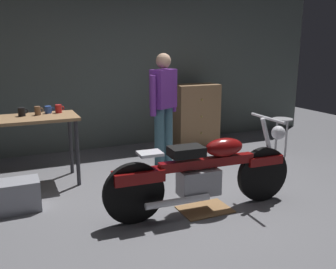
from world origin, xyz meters
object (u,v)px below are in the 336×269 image
(motorcycle, at_px, (205,172))
(mug_red_diner, at_px, (59,109))
(shop_stool, at_px, (282,127))
(storage_bin, at_px, (19,195))
(wooden_dresser, at_px, (196,115))
(mug_blue_enamel, at_px, (48,110))
(mug_brown_stoneware, at_px, (38,111))
(mug_black_matte, at_px, (22,112))
(person_standing, at_px, (164,105))

(motorcycle, height_order, mug_red_diner, mug_red_diner)
(shop_stool, height_order, storage_bin, shop_stool)
(motorcycle, relative_size, wooden_dresser, 1.99)
(storage_bin, bearing_deg, motorcycle, -24.38)
(wooden_dresser, xyz_separation_m, mug_blue_enamel, (-2.64, -0.80, 0.40))
(mug_blue_enamel, height_order, mug_brown_stoneware, mug_brown_stoneware)
(wooden_dresser, bearing_deg, mug_black_matte, -163.42)
(shop_stool, relative_size, mug_blue_enamel, 5.33)
(storage_bin, bearing_deg, mug_red_diner, 56.43)
(person_standing, bearing_deg, mug_red_diner, -30.60)
(shop_stool, xyz_separation_m, storage_bin, (-3.98, -0.42, -0.33))
(storage_bin, relative_size, mug_black_matte, 3.55)
(person_standing, xyz_separation_m, storage_bin, (-2.09, -0.84, -0.76))
(mug_red_diner, bearing_deg, wooden_dresser, 18.22)
(shop_stool, bearing_deg, mug_brown_stoneware, 173.49)
(mug_red_diner, xyz_separation_m, mug_blue_enamel, (-0.13, 0.02, -0.01))
(person_standing, height_order, mug_black_matte, person_standing)
(person_standing, relative_size, shop_stool, 2.61)
(mug_red_diner, xyz_separation_m, mug_brown_stoneware, (-0.27, -0.06, 0.00))
(shop_stool, height_order, mug_blue_enamel, mug_blue_enamel)
(storage_bin, relative_size, mug_blue_enamel, 3.67)
(motorcycle, distance_m, person_standing, 1.76)
(shop_stool, xyz_separation_m, wooden_dresser, (-0.88, 1.31, 0.05))
(storage_bin, relative_size, mug_brown_stoneware, 3.85)
(storage_bin, height_order, mug_black_matte, mug_black_matte)
(person_standing, distance_m, mug_red_diner, 1.50)
(shop_stool, distance_m, mug_brown_stoneware, 3.71)
(wooden_dresser, height_order, mug_blue_enamel, wooden_dresser)
(wooden_dresser, distance_m, mug_blue_enamel, 2.79)
(person_standing, height_order, mug_brown_stoneware, person_standing)
(mug_red_diner, distance_m, mug_brown_stoneware, 0.28)
(mug_brown_stoneware, bearing_deg, storage_bin, -111.45)
(motorcycle, height_order, wooden_dresser, wooden_dresser)
(shop_stool, relative_size, storage_bin, 1.45)
(motorcycle, bearing_deg, wooden_dresser, 66.35)
(person_standing, bearing_deg, storage_bin, -6.50)
(shop_stool, relative_size, mug_black_matte, 5.16)
(motorcycle, distance_m, mug_blue_enamel, 2.30)
(mug_blue_enamel, bearing_deg, shop_stool, -8.18)
(mug_blue_enamel, relative_size, mug_black_matte, 0.97)
(storage_bin, bearing_deg, mug_black_matte, 80.79)
(wooden_dresser, relative_size, mug_black_matte, 8.87)
(person_standing, height_order, mug_blue_enamel, person_standing)
(motorcycle, relative_size, person_standing, 1.31)
(wooden_dresser, height_order, mug_brown_stoneware, wooden_dresser)
(person_standing, bearing_deg, mug_blue_enamel, -31.29)
(mug_black_matte, height_order, mug_brown_stoneware, mug_brown_stoneware)
(person_standing, xyz_separation_m, wooden_dresser, (1.01, 0.88, -0.38))
(motorcycle, distance_m, mug_black_matte, 2.46)
(mug_blue_enamel, bearing_deg, mug_brown_stoneware, -147.57)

